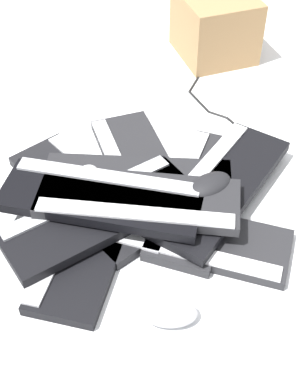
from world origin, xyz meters
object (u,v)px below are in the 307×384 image
(keyboard_0, at_px, (91,235))
(mouse_0, at_px, (87,181))
(mouse_2, at_px, (210,186))
(keyboard_2, at_px, (200,195))
(keyboard_9, at_px, (101,197))
(keyboard_5, at_px, (220,185))
(keyboard_3, at_px, (141,171))
(keyboard_7, at_px, (138,199))
(keyboard_4, at_px, (86,193))
(keyboard_1, at_px, (188,236))
(keyboard_6, at_px, (137,182))
(cardboard_box, at_px, (215,25))
(keyboard_8, at_px, (101,214))
(mouse_3, at_px, (169,312))

(keyboard_0, bearing_deg, mouse_0, -140.18)
(keyboard_0, xyz_separation_m, mouse_2, (-0.21, 0.18, 0.07))
(keyboard_2, distance_m, keyboard_9, 0.24)
(keyboard_5, bearing_deg, keyboard_3, -81.88)
(keyboard_5, height_order, keyboard_7, keyboard_7)
(keyboard_0, distance_m, mouse_2, 0.28)
(keyboard_4, height_order, keyboard_7, keyboard_7)
(keyboard_2, distance_m, mouse_0, 0.27)
(keyboard_7, xyz_separation_m, mouse_0, (-0.01, -0.15, -0.02))
(keyboard_4, distance_m, mouse_0, 0.04)
(keyboard_1, distance_m, keyboard_2, 0.13)
(keyboard_1, xyz_separation_m, keyboard_2, (-0.13, -0.04, 0.00))
(keyboard_3, distance_m, keyboard_6, 0.08)
(cardboard_box, bearing_deg, keyboard_3, 10.88)
(keyboard_5, distance_m, keyboard_9, 0.28)
(keyboard_5, bearing_deg, keyboard_6, -61.54)
(mouse_2, bearing_deg, keyboard_8, -23.60)
(mouse_0, bearing_deg, cardboard_box, 154.24)
(keyboard_5, xyz_separation_m, keyboard_9, (0.20, -0.19, 0.03))
(keyboard_0, bearing_deg, keyboard_2, 148.36)
(keyboard_1, bearing_deg, keyboard_0, -59.45)
(mouse_0, distance_m, mouse_2, 0.28)
(keyboard_9, relative_size, mouse_0, 4.23)
(keyboard_0, bearing_deg, keyboard_5, 145.03)
(mouse_2, bearing_deg, keyboard_1, 25.52)
(mouse_2, bearing_deg, keyboard_4, -44.28)
(keyboard_5, xyz_separation_m, mouse_3, (0.34, 0.07, -0.02))
(keyboard_8, bearing_deg, mouse_0, -126.45)
(keyboard_1, xyz_separation_m, keyboard_3, (-0.12, -0.20, 0.00))
(keyboard_5, xyz_separation_m, mouse_0, (0.16, -0.27, 0.01))
(keyboard_6, bearing_deg, cardboard_box, -167.66)
(keyboard_1, relative_size, keyboard_4, 1.00)
(mouse_2, bearing_deg, keyboard_2, -104.93)
(keyboard_3, bearing_deg, mouse_3, 40.53)
(keyboard_2, bearing_deg, keyboard_6, -63.07)
(keyboard_1, height_order, keyboard_4, same)
(keyboard_5, height_order, cardboard_box, cardboard_box)
(keyboard_4, xyz_separation_m, mouse_3, (0.18, 0.34, 0.01))
(keyboard_2, height_order, keyboard_5, keyboard_5)
(mouse_3, distance_m, cardboard_box, 1.00)
(keyboard_4, bearing_deg, keyboard_5, 121.27)
(keyboard_0, height_order, keyboard_9, keyboard_9)
(cardboard_box, bearing_deg, keyboard_6, 12.34)
(keyboard_5, height_order, keyboard_9, keyboard_9)
(keyboard_0, height_order, mouse_0, mouse_0)
(keyboard_0, distance_m, mouse_3, 0.26)
(keyboard_2, xyz_separation_m, keyboard_8, (0.20, -0.15, 0.03))
(keyboard_4, xyz_separation_m, mouse_0, (-0.01, 0.00, 0.04))
(keyboard_3, xyz_separation_m, mouse_3, (0.31, 0.27, 0.01))
(keyboard_5, bearing_deg, keyboard_8, -39.54)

